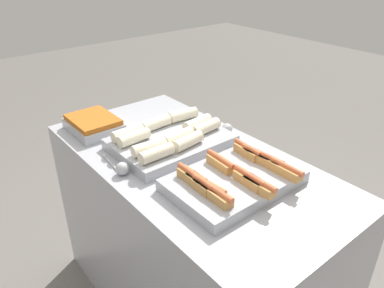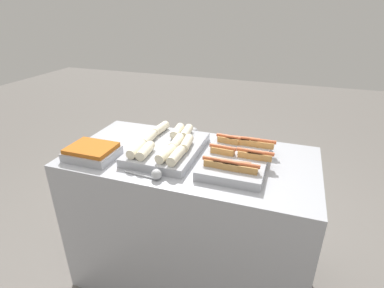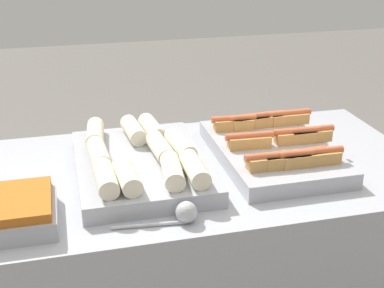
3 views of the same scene
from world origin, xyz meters
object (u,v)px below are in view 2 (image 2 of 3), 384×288
tray_wraps (167,147)px  serving_spoon_far (192,132)px  tray_hotdogs (237,157)px  tray_side_front (92,152)px  serving_spoon_near (155,174)px

tray_wraps → serving_spoon_far: (0.06, 0.30, -0.02)m
tray_hotdogs → tray_side_front: tray_hotdogs is taller
serving_spoon_near → serving_spoon_far: 0.59m
serving_spoon_near → tray_wraps: bearing=101.0°
tray_hotdogs → serving_spoon_far: bearing=140.8°
tray_side_front → serving_spoon_far: 0.67m
tray_wraps → serving_spoon_near: size_ratio=2.41×
tray_wraps → serving_spoon_far: size_ratio=2.42×
tray_wraps → tray_side_front: (-0.39, -0.20, -0.01)m
tray_hotdogs → serving_spoon_near: tray_hotdogs is taller
serving_spoon_near → serving_spoon_far: same height
serving_spoon_far → serving_spoon_near: bearing=-90.0°
serving_spoon_far → tray_hotdogs: bearing=-39.2°
serving_spoon_near → tray_side_front: bearing=168.1°
tray_side_front → tray_wraps: bearing=27.2°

